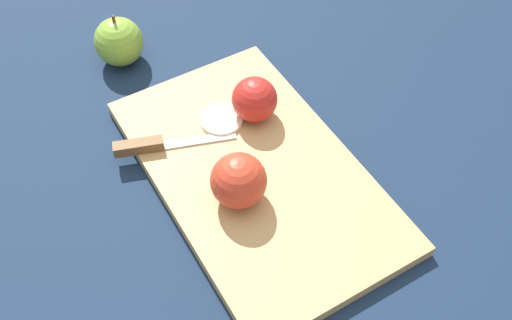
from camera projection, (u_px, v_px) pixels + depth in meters
The scene contains 7 objects.
ground_plane at pixel (256, 177), 0.83m from camera, with size 4.00×4.00×0.00m, color #14233D.
cutting_board at pixel (256, 173), 0.82m from camera, with size 0.45×0.28×0.02m.
apple_half_left at pixel (238, 180), 0.75m from camera, with size 0.07×0.07×0.07m.
apple_half_right at pixel (254, 99), 0.85m from camera, with size 0.07×0.07×0.07m.
knife at pixel (150, 145), 0.83m from camera, with size 0.08×0.16×0.02m.
apple_slice at pixel (222, 119), 0.86m from camera, with size 0.06×0.06×0.01m.
apple_whole at pixel (119, 42), 0.95m from camera, with size 0.08×0.08×0.09m.
Camera 1 is at (-0.41, 0.28, 0.66)m, focal length 42.00 mm.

